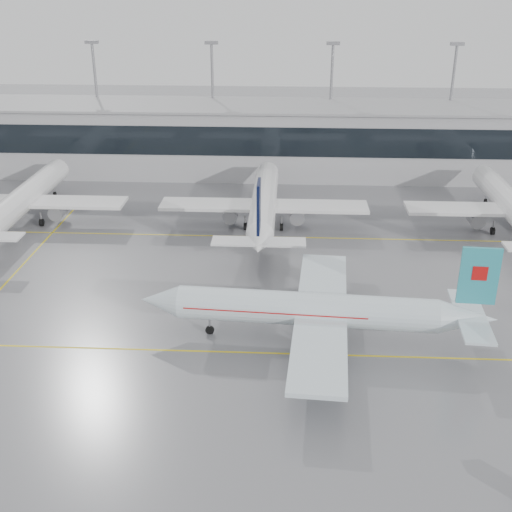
{
  "coord_description": "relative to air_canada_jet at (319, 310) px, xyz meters",
  "views": [
    {
      "loc": [
        3.37,
        -53.19,
        33.91
      ],
      "look_at": [
        0.0,
        12.0,
        5.0
      ],
      "focal_mm": 45.0,
      "sensor_mm": 36.0,
      "label": 1
    }
  ],
  "objects": [
    {
      "name": "ground",
      "position": [
        -6.73,
        -2.58,
        -3.44
      ],
      "size": [
        320.0,
        320.0,
        0.0
      ],
      "primitive_type": "plane",
      "color": "slate",
      "rests_on": "ground"
    },
    {
      "name": "taxi_line_main",
      "position": [
        -6.73,
        -2.58,
        -3.44
      ],
      "size": [
        120.0,
        0.25,
        0.01
      ],
      "primitive_type": "cube",
      "color": "yellow",
      "rests_on": "ground"
    },
    {
      "name": "taxi_line_north",
      "position": [
        -6.73,
        27.42,
        -3.44
      ],
      "size": [
        120.0,
        0.25,
        0.01
      ],
      "primitive_type": "cube",
      "color": "yellow",
      "rests_on": "ground"
    },
    {
      "name": "taxi_line_cross",
      "position": [
        -36.73,
        12.42,
        -3.44
      ],
      "size": [
        0.25,
        60.0,
        0.01
      ],
      "primitive_type": "cube",
      "color": "yellow",
      "rests_on": "ground"
    },
    {
      "name": "terminal",
      "position": [
        -6.73,
        59.42,
        2.56
      ],
      "size": [
        180.0,
        15.0,
        12.0
      ],
      "primitive_type": "cube",
      "color": "#9E9DA1",
      "rests_on": "ground"
    },
    {
      "name": "terminal_glass",
      "position": [
        -6.73,
        51.87,
        4.06
      ],
      "size": [
        180.0,
        0.2,
        5.0
      ],
      "primitive_type": "cube",
      "color": "black",
      "rests_on": "ground"
    },
    {
      "name": "terminal_roof",
      "position": [
        -6.73,
        59.42,
        8.76
      ],
      "size": [
        182.0,
        16.0,
        0.4
      ],
      "primitive_type": "cube",
      "color": "gray",
      "rests_on": "ground"
    },
    {
      "name": "light_masts",
      "position": [
        -6.73,
        65.42,
        9.9
      ],
      "size": [
        156.4,
        1.0,
        22.6
      ],
      "color": "gray",
      "rests_on": "ground"
    },
    {
      "name": "air_canada_jet",
      "position": [
        0.0,
        0.0,
        0.0
      ],
      "size": [
        35.23,
        27.89,
        10.91
      ],
      "rotation": [
        0.0,
        0.0,
        3.07
      ],
      "color": "silver",
      "rests_on": "ground"
    },
    {
      "name": "parked_jet_b",
      "position": [
        -41.73,
        31.11,
        0.27
      ],
      "size": [
        29.64,
        36.96,
        11.72
      ],
      "rotation": [
        0.0,
        0.0,
        1.57
      ],
      "color": "white",
      "rests_on": "ground"
    },
    {
      "name": "parked_jet_c",
      "position": [
        -6.73,
        31.11,
        0.27
      ],
      "size": [
        29.64,
        36.96,
        11.72
      ],
      "rotation": [
        0.0,
        0.0,
        1.57
      ],
      "color": "white",
      "rests_on": "ground"
    },
    {
      "name": "parked_jet_d",
      "position": [
        28.27,
        31.11,
        0.27
      ],
      "size": [
        29.64,
        36.96,
        11.72
      ],
      "rotation": [
        0.0,
        0.0,
        1.57
      ],
      "color": "white",
      "rests_on": "ground"
    }
  ]
}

